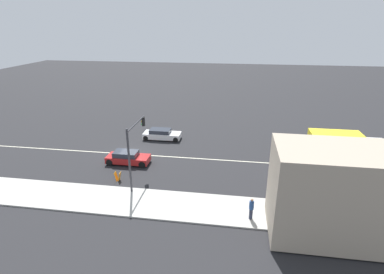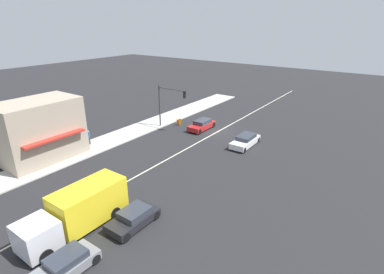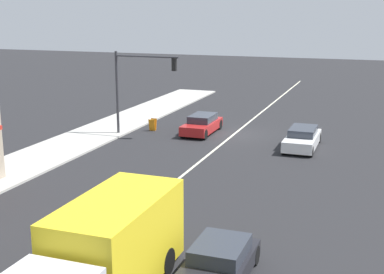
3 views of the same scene
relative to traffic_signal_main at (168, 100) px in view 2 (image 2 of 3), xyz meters
name	(u,v)px [view 2 (image 2 of 3)]	position (x,y,z in m)	size (l,w,h in m)	color
ground_plane	(110,191)	(-6.12, 15.24, -3.90)	(160.00, 160.00, 0.00)	#232326
sidewalk_right	(46,165)	(2.88, 15.74, -3.84)	(4.00, 73.00, 0.12)	#B2AFA8
lane_marking_center	(218,132)	(-6.12, -2.76, -3.90)	(0.16, 60.00, 0.01)	beige
building_corner_store	(40,130)	(4.54, 14.89, -0.72)	(5.50, 7.83, 6.13)	tan
traffic_signal_main	(168,100)	(0.00, 0.00, 0.00)	(4.59, 0.34, 5.60)	#333338
pedestrian	(89,137)	(3.78, 9.85, -2.90)	(0.34, 0.34, 1.68)	#282D42
warning_aframe_sign	(179,122)	(-0.33, -1.89, -3.47)	(0.45, 0.53, 0.84)	orange
delivery_truck	(78,210)	(-8.32, 19.64, -2.43)	(2.44, 7.50, 2.87)	silver
van_white	(245,141)	(-11.12, -0.50, -3.28)	(1.83, 4.54, 1.28)	silver
suv_grey	(65,265)	(-11.12, 22.64, -3.31)	(1.78, 3.86, 1.21)	slate
sedan_dark	(133,218)	(-11.12, 17.26, -3.31)	(1.89, 3.80, 1.22)	black
hatchback_red	(202,125)	(-3.92, -2.25, -3.27)	(1.79, 4.31, 1.30)	#AD1E1E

